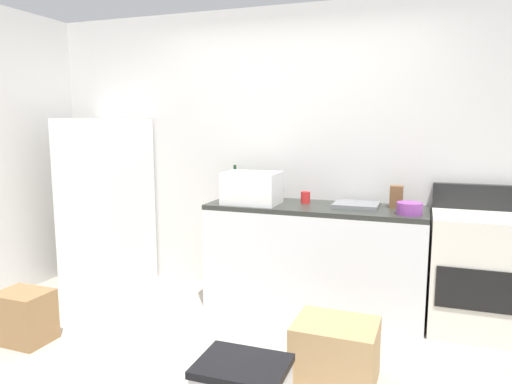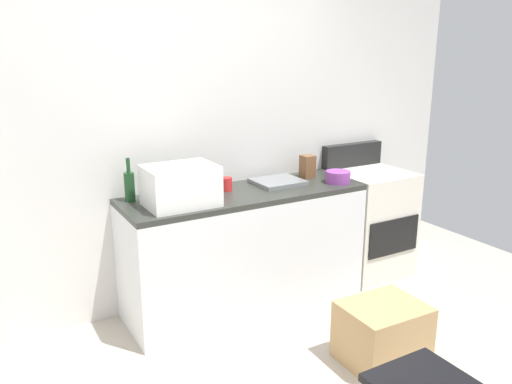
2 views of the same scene
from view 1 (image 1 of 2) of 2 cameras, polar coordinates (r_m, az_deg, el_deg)
ground_plane at (r=3.24m, az=-3.65°, el=-20.83°), size 6.00×6.00×0.00m
wall_back at (r=4.31m, az=4.38°, el=4.62°), size 5.00×0.10×2.60m
kitchen_counter at (r=4.05m, az=7.06°, el=-7.91°), size 1.80×0.60×0.90m
refrigerator at (r=4.79m, az=-17.70°, el=-1.26°), size 0.68×0.66×1.62m
stove_oven at (r=3.98m, az=24.69°, el=-8.69°), size 0.60×0.61×1.10m
microwave at (r=3.98m, az=-0.51°, el=0.50°), size 0.46×0.34×0.27m
sink_basin at (r=3.95m, az=12.08°, el=-1.51°), size 0.36×0.32×0.03m
wine_bottle at (r=4.33m, az=-2.56°, el=0.79°), size 0.07×0.07×0.30m
coffee_mug at (r=4.04m, az=6.03°, el=-0.65°), size 0.08×0.08×0.10m
knife_block at (r=3.96m, az=16.67°, el=-0.56°), size 0.10×0.10×0.18m
mixing_bowl at (r=3.72m, az=18.13°, el=-1.90°), size 0.19×0.19×0.09m
cardboard_box_large at (r=3.08m, az=9.60°, el=-18.63°), size 0.51×0.42×0.38m
cardboard_box_medium at (r=3.91m, az=-26.29°, el=-13.41°), size 0.38×0.30×0.38m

